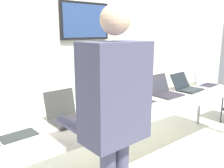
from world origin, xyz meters
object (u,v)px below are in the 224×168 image
laptop_station_3 (140,98)px  person (114,110)px  laptop_station_0 (15,129)px  laptop_station_4 (165,91)px  workbench (134,111)px  laptop_station_6 (205,82)px  laptop_station_5 (187,86)px  laptop_station_1 (66,114)px  laptop_station_2 (108,105)px

laptop_station_3 → person: size_ratio=0.18×
laptop_station_0 → laptop_station_4: 1.91m
laptop_station_3 → person: bearing=-143.5°
laptop_station_3 → laptop_station_4: laptop_station_4 is taller
person → laptop_station_3: bearing=36.5°
workbench → laptop_station_6: laptop_station_6 is taller
laptop_station_4 → laptop_station_6: (0.92, -0.04, -0.00)m
laptop_station_0 → laptop_station_5: (2.37, 0.02, -0.00)m
workbench → laptop_station_3: size_ratio=11.94×
workbench → laptop_station_1: size_ratio=11.22×
laptop_station_1 → laptop_station_2: bearing=-0.6°
laptop_station_0 → laptop_station_3: 1.42m
workbench → laptop_station_0: bearing=176.1°
laptop_station_2 → person: bearing=-124.6°
laptop_station_2 → laptop_station_6: size_ratio=1.04×
laptop_station_3 → laptop_station_4: bearing=3.2°
workbench → person: size_ratio=2.18×
workbench → laptop_station_3: (0.19, 0.09, 0.10)m
laptop_station_4 → laptop_station_1: bearing=-179.8°
laptop_station_4 → laptop_station_6: 0.92m
laptop_station_2 → laptop_station_5: 1.41m
workbench → person: 1.06m
laptop_station_0 → laptop_station_4: laptop_station_4 is taller
laptop_station_6 → workbench: bearing=-176.9°
laptop_station_3 → laptop_station_1: bearing=178.6°
laptop_station_2 → workbench: bearing=-22.4°
workbench → laptop_station_1: (-0.77, 0.12, 0.11)m
laptop_station_0 → laptop_station_5: same height
laptop_station_1 → laptop_station_3: bearing=-1.4°
laptop_station_5 → person: 2.07m
workbench → laptop_station_6: 1.60m
laptop_station_6 → person: bearing=-163.4°
laptop_station_1 → laptop_station_6: size_ratio=0.97×
person → laptop_station_1: bearing=89.0°
laptop_station_6 → laptop_station_2: bearing=179.2°
workbench → laptop_station_4: (0.68, 0.12, 0.10)m
laptop_station_4 → person: 1.66m
laptop_station_4 → laptop_station_6: size_ratio=1.05×
workbench → laptop_station_2: 0.31m
laptop_station_2 → laptop_station_3: 0.46m
laptop_station_1 → workbench: bearing=-8.7°
laptop_station_2 → laptop_station_3: size_ratio=1.14×
laptop_station_1 → laptop_station_4: bearing=0.2°
laptop_station_0 → laptop_station_1: laptop_station_1 is taller
laptop_station_1 → person: person is taller
laptop_station_1 → laptop_station_4: (1.45, 0.00, -0.00)m
laptop_station_2 → laptop_station_5: bearing=-0.3°
laptop_station_0 → laptop_station_1: 0.47m
workbench → laptop_station_3: bearing=26.6°
laptop_station_1 → person: 0.78m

